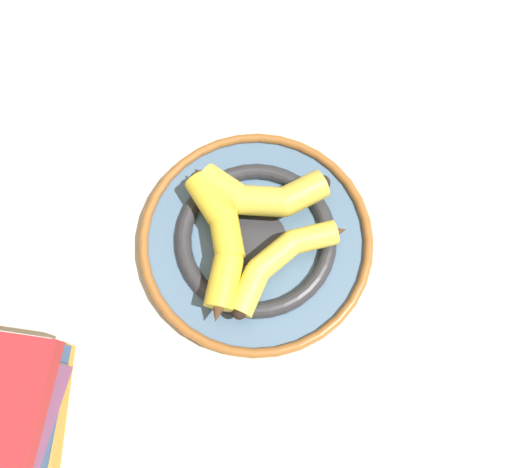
# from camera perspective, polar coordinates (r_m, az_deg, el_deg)

# --- Properties ---
(ground_plane) EXTENTS (2.80, 2.80, 0.00)m
(ground_plane) POSITION_cam_1_polar(r_m,az_deg,el_deg) (0.67, -2.67, -2.02)
(ground_plane) COLOR beige
(decorative_bowl) EXTENTS (0.31, 0.31, 0.03)m
(decorative_bowl) POSITION_cam_1_polar(r_m,az_deg,el_deg) (0.66, 0.00, -0.57)
(decorative_bowl) COLOR slate
(decorative_bowl) RESTS_ON ground_plane
(banana_a) EXTENTS (0.18, 0.13, 0.04)m
(banana_a) POSITION_cam_1_polar(r_m,az_deg,el_deg) (0.63, -4.16, -0.91)
(banana_a) COLOR yellow
(banana_a) RESTS_ON decorative_bowl
(banana_b) EXTENTS (0.15, 0.13, 0.04)m
(banana_b) POSITION_cam_1_polar(r_m,az_deg,el_deg) (0.65, 0.40, 4.56)
(banana_b) COLOR gold
(banana_b) RESTS_ON decorative_bowl
(banana_c) EXTENTS (0.06, 0.19, 0.03)m
(banana_c) POSITION_cam_1_polar(r_m,az_deg,el_deg) (0.62, 2.92, -2.89)
(banana_c) COLOR yellow
(banana_c) RESTS_ON decorative_bowl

